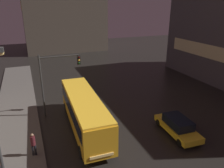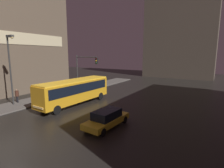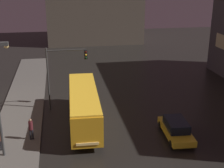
{
  "view_description": "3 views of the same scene",
  "coord_description": "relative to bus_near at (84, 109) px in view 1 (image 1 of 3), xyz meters",
  "views": [
    {
      "loc": [
        -7.32,
        -6.39,
        10.55
      ],
      "look_at": [
        0.55,
        13.33,
        2.71
      ],
      "focal_mm": 35.0,
      "sensor_mm": 36.0,
      "label": 1
    },
    {
      "loc": [
        11.87,
        -5.54,
        6.26
      ],
      "look_at": [
        -0.1,
        13.95,
        2.39
      ],
      "focal_mm": 28.0,
      "sensor_mm": 36.0,
      "label": 2
    },
    {
      "loc": [
        -5.15,
        -14.89,
        12.55
      ],
      "look_at": [
        -0.32,
        12.82,
        2.71
      ],
      "focal_mm": 50.0,
      "sensor_mm": 36.0,
      "label": 3
    }
  ],
  "objects": [
    {
      "name": "bus_near",
      "position": [
        0.0,
        0.0,
        0.0
      ],
      "size": [
        2.82,
        10.46,
        3.15
      ],
      "rotation": [
        0.0,
        0.0,
        3.1
      ],
      "color": "orange",
      "rests_on": "ground"
    },
    {
      "name": "traffic_light_main",
      "position": [
        -1.68,
        3.8,
        2.31
      ],
      "size": [
        3.9,
        0.35,
        6.21
      ],
      "color": "#2D2D2D",
      "rests_on": "ground"
    },
    {
      "name": "pedestrian_near",
      "position": [
        -4.4,
        -2.28,
        -0.75
      ],
      "size": [
        0.47,
        0.47,
        1.8
      ],
      "rotation": [
        0.0,
        0.0,
        0.65
      ],
      "color": "black",
      "rests_on": "sidewalk_left"
    },
    {
      "name": "sidewalk_left",
      "position": [
        -5.72,
        -0.24,
        -1.87
      ],
      "size": [
        4.0,
        48.0,
        0.15
      ],
      "color": "#56514C",
      "rests_on": "ground"
    },
    {
      "name": "car_taxi",
      "position": [
        7.16,
        -3.65,
        -1.17
      ],
      "size": [
        2.12,
        4.78,
        1.51
      ],
      "rotation": [
        0.0,
        0.0,
        3.08
      ],
      "color": "gold",
      "rests_on": "ground"
    }
  ]
}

